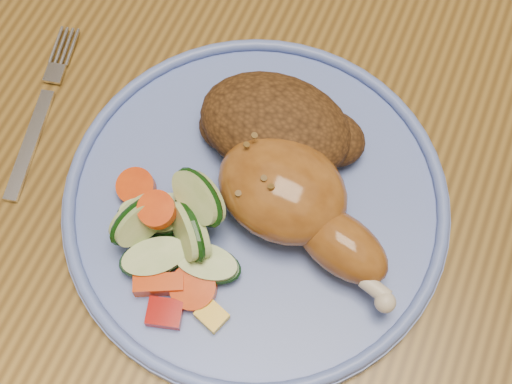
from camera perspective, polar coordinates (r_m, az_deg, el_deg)
ground at (r=1.31m, az=5.00°, el=-10.72°), size 4.00×4.00×0.00m
dining_table at (r=0.69m, az=9.41°, el=2.68°), size 0.90×1.40×0.75m
plate at (r=0.56m, az=0.00°, el=-0.89°), size 0.30×0.30×0.01m
plate_rim at (r=0.55m, az=0.00°, el=-0.43°), size 0.30×0.30×0.01m
chicken_leg at (r=0.53m, az=3.26°, el=-0.83°), size 0.16×0.11×0.05m
rice_pilaf at (r=0.56m, az=1.83°, el=5.21°), size 0.13×0.09×0.05m
vegetable_pile at (r=0.53m, az=-6.84°, el=-3.21°), size 0.12×0.13×0.06m
fork at (r=0.63m, az=-16.96°, el=5.73°), size 0.04×0.15×0.00m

